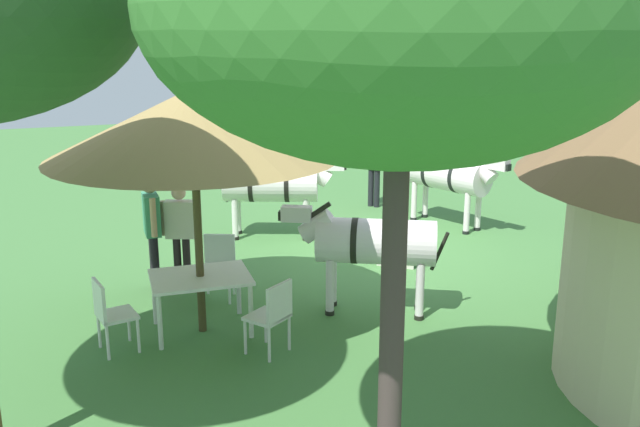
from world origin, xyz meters
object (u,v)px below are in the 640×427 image
Objects in this scene: patio_dining_table at (201,282)px; acacia_tree_left_background at (401,8)px; zebra_by_umbrella at (449,175)px; shade_umbrella at (193,123)px; patio_chair_near_hut at (219,262)px; guest_beside_umbrella at (152,223)px; striped_lounge_chair at (396,247)px; patio_chair_east_end at (273,313)px; guest_behind_table at (180,227)px; standing_watcher at (374,160)px; patio_chair_near_lawn at (109,311)px; zebra_nearest_camera at (274,184)px; zebra_toward_hut at (372,243)px.

patio_dining_table is 0.26× the size of acacia_tree_left_background.
zebra_by_umbrella is (-5.35, -3.15, 0.36)m from patio_dining_table.
patio_chair_near_hut is (-0.45, -1.05, -2.12)m from shade_umbrella.
striped_lounge_chair is at bearing -91.83° from guest_beside_umbrella.
patio_chair_east_end is 2.00m from patio_chair_near_hut.
standing_watcher is at bearing 56.64° from guest_behind_table.
patio_chair_near_lawn is at bearing -66.05° from acacia_tree_left_background.
standing_watcher is at bearing 120.69° from patio_chair_near_lawn.
zebra_nearest_camera is (-3.13, -3.81, 0.48)m from patio_chair_near_lawn.
patio_chair_near_lawn is 4.96m from zebra_nearest_camera.
patio_chair_east_end is 0.19× the size of acacia_tree_left_background.
guest_beside_umbrella is 3.92m from striped_lounge_chair.
acacia_tree_left_background is at bearing 13.06° from striped_lounge_chair.
striped_lounge_chair is (1.15, 3.44, -0.76)m from standing_watcher.
guest_behind_table is at bearing 93.11° from standing_watcher.
patio_chair_near_lawn is 3.41m from zebra_toward_hut.
guest_beside_umbrella is at bearing 75.98° from patio_chair_east_end.
zebra_toward_hut reaches higher than patio_chair_east_end.
guest_beside_umbrella is 3.23m from zebra_toward_hut.
guest_behind_table is (-1.14, -1.84, 0.41)m from patio_chair_near_lawn.
standing_watcher is (-4.63, -4.99, -1.63)m from shade_umbrella.
shade_umbrella is 2.80m from zebra_toward_hut.
patio_chair_near_hut is 0.44× the size of zebra_toward_hut.
patio_dining_table reaches higher than striped_lounge_chair.
shade_umbrella is 2.25× the size of guest_behind_table.
guest_behind_table is 0.92× the size of standing_watcher.
guest_beside_umbrella is 0.34× the size of acacia_tree_left_background.
striped_lounge_chair is at bearing 6.19° from patio_chair_east_end.
zebra_nearest_camera is at bearing -119.30° from shade_umbrella.
shade_umbrella reaches higher than zebra_toward_hut.
striped_lounge_chair is 2.25m from zebra_toward_hut.
patio_chair_east_end is 7.15m from standing_watcher.
zebra_by_umbrella reaches higher than striped_lounge_chair.
guest_behind_table reaches higher than patio_dining_table.
patio_dining_table is 0.62× the size of zebra_toward_hut.
patio_dining_table is 1.78m from guest_beside_umbrella.
striped_lounge_chair is (-3.46, 0.05, -0.68)m from guest_behind_table.
guest_beside_umbrella is 5.98m from standing_watcher.
guest_beside_umbrella is 5.90m from zebra_by_umbrella.
guest_behind_table is at bearing -90.75° from patio_dining_table.
patio_dining_table is 0.75× the size of guest_beside_umbrella.
shade_umbrella is 3.86× the size of patio_chair_near_lawn.
guest_beside_umbrella is at bearing -80.45° from acacia_tree_left_background.
patio_dining_table is 3.83m from striped_lounge_chair.
patio_chair_east_end is at bearing 125.29° from shade_umbrella.
zebra_toward_hut is (3.10, 3.33, -0.03)m from zebra_by_umbrella.
patio_chair_east_end is at bearing -158.32° from guest_beside_umbrella.
shade_umbrella is 4.37m from acacia_tree_left_background.
guest_beside_umbrella is (0.82, -0.66, 0.48)m from patio_chair_near_hut.
patio_chair_near_lawn is 7.79m from standing_watcher.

